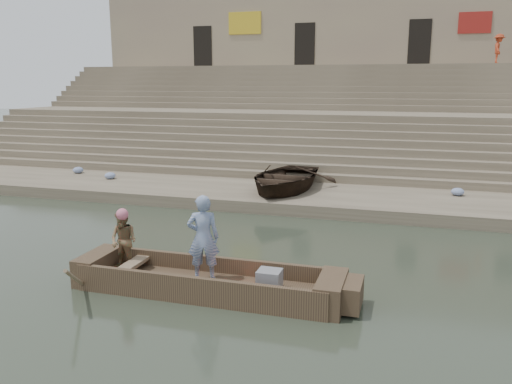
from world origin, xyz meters
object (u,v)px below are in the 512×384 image
at_px(pedestrian, 499,49).
at_px(television, 269,280).
at_px(standing_man, 203,238).
at_px(rowing_man, 124,241).
at_px(main_rowboat, 207,287).
at_px(beached_rowboat, 284,178).

bearing_deg(pedestrian, television, 172.67).
bearing_deg(standing_man, rowing_man, -19.93).
height_order(main_rowboat, television, television).
height_order(rowing_man, beached_rowboat, rowing_man).
distance_m(standing_man, beached_rowboat, 8.45).
relative_size(standing_man, beached_rowboat, 0.41).
xyz_separation_m(standing_man, beached_rowboat, (-0.34, 8.44, -0.26)).
distance_m(main_rowboat, television, 1.35).
bearing_deg(beached_rowboat, television, -72.01).
height_order(television, beached_rowboat, beached_rowboat).
distance_m(rowing_man, pedestrian, 24.61).
bearing_deg(main_rowboat, rowing_man, 174.77).
bearing_deg(main_rowboat, beached_rowboat, 93.11).
bearing_deg(standing_man, pedestrian, -129.11).
xyz_separation_m(main_rowboat, beached_rowboat, (-0.47, 8.59, 0.75)).
xyz_separation_m(standing_man, pedestrian, (8.17, 21.92, 4.86)).
xyz_separation_m(standing_man, television, (1.44, -0.14, -0.70)).
distance_m(television, beached_rowboat, 8.78).
relative_size(rowing_man, television, 2.83).
relative_size(beached_rowboat, pedestrian, 2.83).
xyz_separation_m(main_rowboat, television, (1.31, -0.00, 0.31)).
height_order(main_rowboat, standing_man, standing_man).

